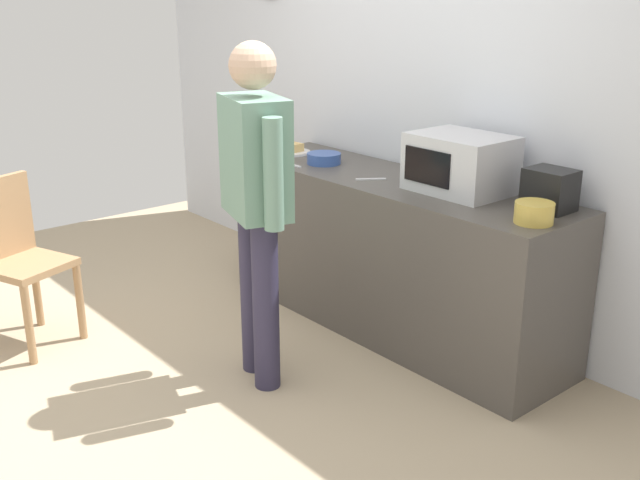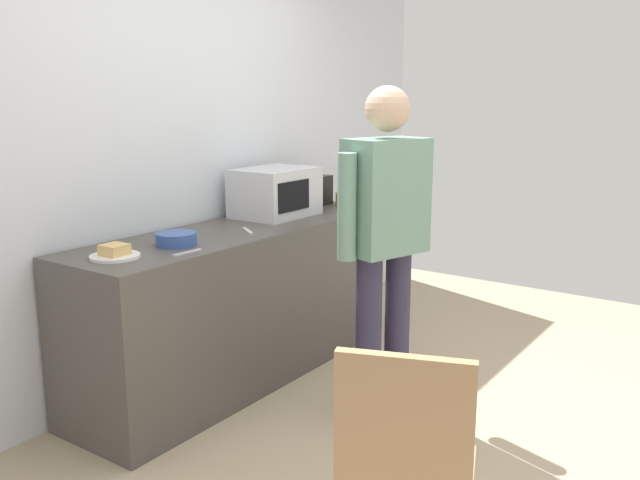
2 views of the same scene
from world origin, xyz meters
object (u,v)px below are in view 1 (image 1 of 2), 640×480
sandwich_plate (292,150)px  cereal_bowl (534,213)px  salad_bowl (324,158)px  fork_utensil (292,165)px  microwave (460,163)px  wooden_chair (17,254)px  spoon_utensil (371,179)px  person_standing (256,191)px  toaster (550,190)px

sandwich_plate → cereal_bowl: 1.89m
salad_bowl → fork_utensil: salad_bowl is taller
microwave → wooden_chair: microwave is taller
spoon_utensil → person_standing: bearing=-84.7°
microwave → toaster: microwave is taller
salad_bowl → cereal_bowl: bearing=-2.1°
cereal_bowl → spoon_utensil: (-1.06, -0.01, -0.04)m
sandwich_plate → microwave: bearing=3.6°
cereal_bowl → person_standing: size_ratio=0.11×
microwave → spoon_utensil: microwave is taller
spoon_utensil → toaster: bearing=14.0°
microwave → sandwich_plate: microwave is taller
microwave → sandwich_plate: 1.32m
toaster → wooden_chair: 2.84m
microwave → cereal_bowl: microwave is taller
salad_bowl → person_standing: (0.55, -0.90, 0.06)m
toaster → fork_utensil: toaster is taller
sandwich_plate → cereal_bowl: size_ratio=1.31×
salad_bowl → microwave: bearing=7.1°
cereal_bowl → spoon_utensil: bearing=-179.6°
sandwich_plate → wooden_chair: 1.77m
person_standing → wooden_chair: size_ratio=1.80×
sandwich_plate → wooden_chair: sandwich_plate is taller
toaster → person_standing: bearing=-129.8°
microwave → fork_utensil: size_ratio=2.94×
salad_bowl → wooden_chair: size_ratio=0.22×
cereal_bowl → salad_bowl: bearing=177.9°
toaster → wooden_chair: bearing=-138.7°
microwave → cereal_bowl: (0.58, -0.17, -0.10)m
microwave → salad_bowl: (-0.95, -0.12, -0.12)m
cereal_bowl → toaster: toaster is taller
spoon_utensil → cereal_bowl: bearing=0.4°
sandwich_plate → cereal_bowl: (1.89, -0.09, 0.03)m
wooden_chair → toaster: bearing=41.3°
fork_utensil → person_standing: 0.97m
cereal_bowl → spoon_utensil: 1.06m
salad_bowl → fork_utensil: bearing=-117.9°
person_standing → wooden_chair: 1.51m
cereal_bowl → sandwich_plate: bearing=177.2°
fork_utensil → toaster: bearing=13.0°
microwave → wooden_chair: (-1.60, -1.79, -0.53)m
wooden_chair → fork_utensil: bearing=69.5°
salad_bowl → person_standing: person_standing is taller
salad_bowl → wooden_chair: salad_bowl is taller
toaster → person_standing: (-0.90, -1.08, -0.01)m
toaster → spoon_utensil: size_ratio=1.29×
sandwich_plate → cereal_bowl: bearing=-2.8°
fork_utensil → salad_bowl: bearing=62.1°
toaster → cereal_bowl: bearing=-71.2°
sandwich_plate → salad_bowl: bearing=-5.6°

